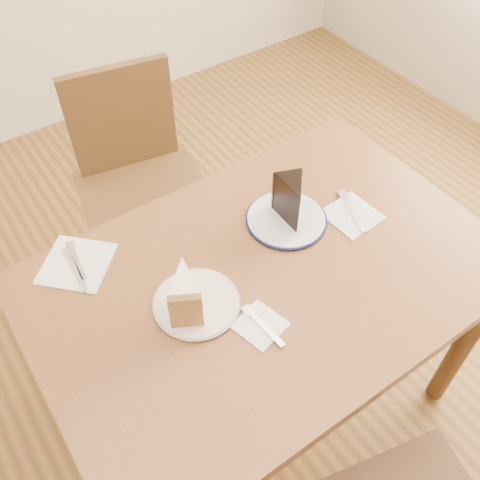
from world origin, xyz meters
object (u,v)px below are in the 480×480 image
table (267,295)px  carrot_cake (185,292)px  plate_cream (197,303)px  plate_navy (286,219)px  chocolate_cake (292,204)px  chair_far (141,184)px

table → carrot_cake: size_ratio=11.31×
table → plate_cream: size_ratio=5.87×
table → plate_navy: size_ratio=5.53×
table → plate_cream: plate_cream is taller
table → chocolate_cake: 0.26m
carrot_cake → plate_cream: bearing=14.8°
chair_far → chocolate_cake: size_ratio=7.39×
chocolate_cake → plate_cream: bearing=34.7°
chocolate_cake → carrot_cake: bearing=33.1°
carrot_cake → plate_navy: bearing=42.4°
plate_cream → chair_far: bearing=75.3°
carrot_cake → chocolate_cake: 0.39m
plate_navy → carrot_cake: size_ratio=2.04×
plate_cream → chocolate_cake: 0.38m
carrot_cake → chocolate_cake: bearing=40.5°
plate_cream → carrot_cake: size_ratio=1.93×
plate_navy → plate_cream: bearing=-164.4°
chocolate_cake → chair_far: bearing=-53.8°
table → carrot_cake: (-0.23, 0.03, 0.16)m
plate_cream → plate_navy: bearing=15.6°
table → plate_cream: bearing=174.6°
plate_cream → carrot_cake: (-0.02, 0.01, 0.06)m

